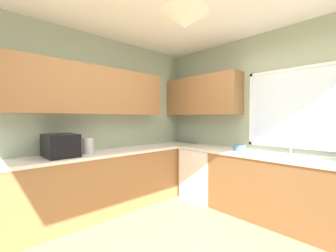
# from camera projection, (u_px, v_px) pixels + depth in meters

# --- Properties ---
(room_shell) EXTENTS (3.98, 3.88, 2.75)m
(room_shell) POSITION_uv_depth(u_px,v_px,m) (167.00, 82.00, 2.92)
(room_shell) COLOR #9EAD8E
(room_shell) RESTS_ON ground_plane
(counter_run_left) EXTENTS (0.65, 3.49, 0.89)m
(counter_run_left) POSITION_uv_depth(u_px,v_px,m) (103.00, 182.00, 3.18)
(counter_run_left) COLOR olive
(counter_run_left) RESTS_ON ground_plane
(counter_run_back) EXTENTS (3.07, 0.65, 0.89)m
(counter_run_back) POSITION_uv_depth(u_px,v_px,m) (274.00, 188.00, 2.91)
(counter_run_back) COLOR olive
(counter_run_back) RESTS_ON ground_plane
(dishwasher) EXTENTS (0.60, 0.60, 0.85)m
(dishwasher) POSITION_uv_depth(u_px,v_px,m) (203.00, 173.00, 3.74)
(dishwasher) COLOR white
(dishwasher) RESTS_ON ground_plane
(microwave) EXTENTS (0.48, 0.36, 0.29)m
(microwave) POSITION_uv_depth(u_px,v_px,m) (60.00, 145.00, 2.76)
(microwave) COLOR black
(microwave) RESTS_ON counter_run_left
(kettle) EXTENTS (0.14, 0.14, 0.22)m
(kettle) POSITION_uv_depth(u_px,v_px,m) (88.00, 146.00, 2.98)
(kettle) COLOR #B7B7BC
(kettle) RESTS_ON counter_run_left
(sink_assembly) EXTENTS (0.63, 0.40, 0.19)m
(sink_assembly) POSITION_uv_depth(u_px,v_px,m) (286.00, 155.00, 2.79)
(sink_assembly) COLOR #9EA0A5
(sink_assembly) RESTS_ON counter_run_back
(bowl) EXTENTS (0.19, 0.19, 0.09)m
(bowl) POSITION_uv_depth(u_px,v_px,m) (239.00, 148.00, 3.26)
(bowl) COLOR #4C7099
(bowl) RESTS_ON counter_run_back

